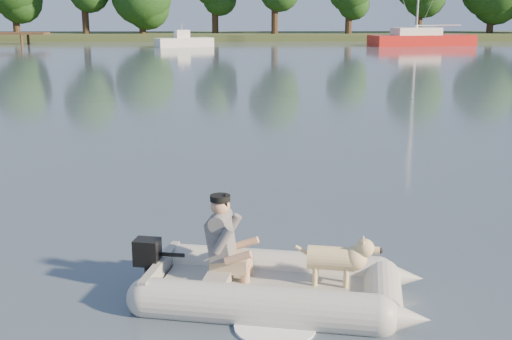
{
  "coord_description": "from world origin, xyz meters",
  "views": [
    {
      "loc": [
        0.37,
        -6.67,
        3.06
      ],
      "look_at": [
        0.56,
        2.5,
        0.75
      ],
      "focal_mm": 45.0,
      "sensor_mm": 36.0,
      "label": 1
    }
  ],
  "objects_px": {
    "dinghy": "(278,255)",
    "dog": "(331,262)",
    "man": "(222,236)",
    "sailboat": "(421,39)",
    "motorboat": "(184,36)"
  },
  "relations": [
    {
      "from": "dog",
      "to": "motorboat",
      "type": "relative_size",
      "value": 0.17
    },
    {
      "from": "man",
      "to": "sailboat",
      "type": "relative_size",
      "value": 0.08
    },
    {
      "from": "man",
      "to": "sailboat",
      "type": "bearing_deg",
      "value": 83.55
    },
    {
      "from": "sailboat",
      "to": "man",
      "type": "bearing_deg",
      "value": -119.32
    },
    {
      "from": "motorboat",
      "to": "dog",
      "type": "bearing_deg",
      "value": -107.3
    },
    {
      "from": "motorboat",
      "to": "sailboat",
      "type": "xyz_separation_m",
      "value": [
        20.14,
        1.5,
        -0.38
      ]
    },
    {
      "from": "motorboat",
      "to": "man",
      "type": "bearing_deg",
      "value": -108.64
    },
    {
      "from": "dinghy",
      "to": "motorboat",
      "type": "xyz_separation_m",
      "value": [
        -5.17,
        47.81,
        0.41
      ]
    },
    {
      "from": "man",
      "to": "dog",
      "type": "bearing_deg",
      "value": 0.0
    },
    {
      "from": "man",
      "to": "sailboat",
      "type": "distance_m",
      "value": 51.56
    },
    {
      "from": "man",
      "to": "motorboat",
      "type": "relative_size",
      "value": 0.2
    },
    {
      "from": "dinghy",
      "to": "sailboat",
      "type": "bearing_deg",
      "value": 84.23
    },
    {
      "from": "motorboat",
      "to": "dinghy",
      "type": "bearing_deg",
      "value": -107.96
    },
    {
      "from": "man",
      "to": "motorboat",
      "type": "height_order",
      "value": "motorboat"
    },
    {
      "from": "dinghy",
      "to": "dog",
      "type": "distance_m",
      "value": 0.57
    }
  ]
}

